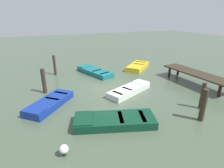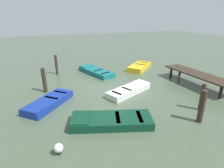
{
  "view_description": "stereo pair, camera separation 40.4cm",
  "coord_description": "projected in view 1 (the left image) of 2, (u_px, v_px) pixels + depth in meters",
  "views": [
    {
      "loc": [
        11.27,
        -4.82,
        5.11
      ],
      "look_at": [
        0.0,
        0.0,
        0.35
      ],
      "focal_mm": 28.74,
      "sensor_mm": 36.0,
      "label": 1
    },
    {
      "loc": [
        11.43,
        -4.45,
        5.11
      ],
      "look_at": [
        0.0,
        0.0,
        0.35
      ],
      "focal_mm": 28.74,
      "sensor_mm": 36.0,
      "label": 2
    }
  ],
  "objects": [
    {
      "name": "mooring_piling_center",
      "position": [
        203.0,
        105.0,
        8.97
      ],
      "size": [
        0.27,
        0.27,
        1.74
      ],
      "primitive_type": "cylinder",
      "color": "#33281E",
      "rests_on": "ground_plane"
    },
    {
      "name": "marker_buoy",
      "position": [
        64.0,
        149.0,
        6.87
      ],
      "size": [
        0.36,
        0.36,
        0.48
      ],
      "color": "#262626",
      "rests_on": "ground_plane"
    },
    {
      "name": "rowboat_white",
      "position": [
        130.0,
        90.0,
        12.49
      ],
      "size": [
        2.43,
        3.69,
        0.46
      ],
      "rotation": [
        0.0,
        0.0,
        1.98
      ],
      "color": "silver",
      "rests_on": "ground_plane"
    },
    {
      "name": "mooring_piling_mid_right",
      "position": [
        55.0,
        65.0,
        16.01
      ],
      "size": [
        0.23,
        0.23,
        1.76
      ],
      "primitive_type": "cylinder",
      "color": "#33281E",
      "rests_on": "ground_plane"
    },
    {
      "name": "rowboat_dark_green",
      "position": [
        114.0,
        120.0,
        8.87
      ],
      "size": [
        2.59,
        4.21,
        0.46
      ],
      "rotation": [
        0.0,
        0.0,
        4.4
      ],
      "color": "#0C3823",
      "rests_on": "ground_plane"
    },
    {
      "name": "rowboat_blue",
      "position": [
        50.0,
        103.0,
        10.6
      ],
      "size": [
        3.27,
        3.14,
        0.46
      ],
      "rotation": [
        0.0,
        0.0,
        5.54
      ],
      "color": "navy",
      "rests_on": "ground_plane"
    },
    {
      "name": "mooring_piling_far_right",
      "position": [
        44.0,
        81.0,
        12.24
      ],
      "size": [
        0.27,
        0.27,
        1.73
      ],
      "primitive_type": "cylinder",
      "color": "#33281E",
      "rests_on": "ground_plane"
    },
    {
      "name": "dock_segment",
      "position": [
        197.0,
        74.0,
        13.74
      ],
      "size": [
        5.78,
        1.88,
        0.95
      ],
      "rotation": [
        0.0,
        0.0,
        0.07
      ],
      "color": "#33281E",
      "rests_on": "ground_plane"
    },
    {
      "name": "mooring_piling_near_right",
      "position": [
        202.0,
        96.0,
        10.18
      ],
      "size": [
        0.22,
        0.22,
        1.59
      ],
      "primitive_type": "cylinder",
      "color": "#33281E",
      "rests_on": "ground_plane"
    },
    {
      "name": "rowboat_teal",
      "position": [
        94.0,
        71.0,
        16.5
      ],
      "size": [
        4.13,
        2.53,
        0.46
      ],
      "rotation": [
        0.0,
        0.0,
        3.48
      ],
      "color": "#14666B",
      "rests_on": "ground_plane"
    },
    {
      "name": "ground_plane",
      "position": [
        112.0,
        88.0,
        13.28
      ],
      "size": [
        80.0,
        80.0,
        0.0
      ],
      "primitive_type": "plane",
      "color": "#475642"
    },
    {
      "name": "rowboat_yellow",
      "position": [
        137.0,
        66.0,
        18.11
      ],
      "size": [
        3.37,
        3.54,
        0.46
      ],
      "rotation": [
        0.0,
        0.0,
        5.44
      ],
      "color": "gold",
      "rests_on": "ground_plane"
    }
  ]
}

